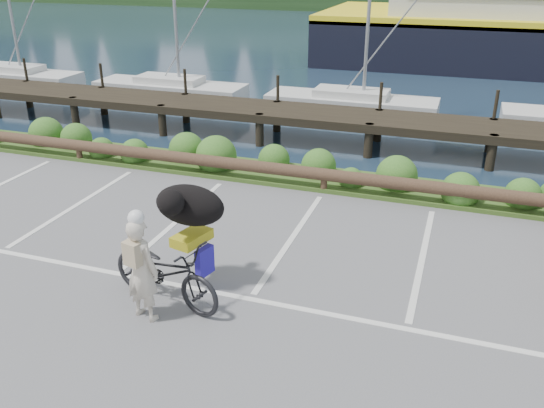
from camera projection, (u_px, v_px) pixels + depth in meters
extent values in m
plane|color=#58585B|center=(259.00, 287.00, 10.02)|extent=(72.00, 72.00, 0.00)
plane|color=#18293A|center=(441.00, 31.00, 52.08)|extent=(160.00, 160.00, 0.00)
cube|color=#3D5B21|center=(330.00, 180.00, 14.59)|extent=(34.00, 1.60, 0.10)
imported|color=black|center=(165.00, 272.00, 9.39)|extent=(2.30, 1.26, 1.15)
imported|color=beige|center=(141.00, 270.00, 8.88)|extent=(0.71, 0.55, 1.73)
ellipsoid|color=black|center=(190.00, 205.00, 9.55)|extent=(0.87, 1.33, 0.71)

